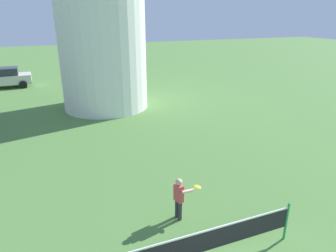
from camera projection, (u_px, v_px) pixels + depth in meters
name	position (u px, v px, depth m)	size (l,w,h in m)	color
tennis_net	(201.00, 243.00, 6.80)	(4.97, 0.06, 1.10)	#238E4C
player_far	(179.00, 196.00, 8.45)	(0.80, 0.42, 1.29)	#333338
parked_car_cream	(3.00, 78.00, 23.82)	(4.15, 1.97, 1.56)	silver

